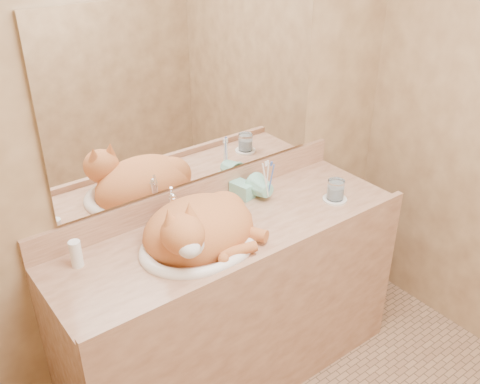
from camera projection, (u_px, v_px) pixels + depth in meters
wall_back at (193, 123)px, 2.29m from camera, size 2.40×0.02×2.50m
vanity_counter at (233, 305)px, 2.50m from camera, size 1.60×0.55×0.85m
mirror at (193, 92)px, 2.22m from camera, size 1.30×0.02×0.80m
sink_basin at (198, 230)px, 2.15m from camera, size 0.52×0.44×0.15m
faucet at (173, 209)px, 2.28m from camera, size 0.07×0.13×0.17m
cat at (198, 227)px, 2.15m from camera, size 0.51×0.43×0.26m
soap_dispenser at (251, 185)px, 2.47m from camera, size 0.09×0.09×0.16m
toothbrush_cup at (268, 192)px, 2.47m from camera, size 0.12×0.12×0.11m
toothbrushes at (269, 178)px, 2.44m from camera, size 0.04×0.04×0.21m
saucer at (335, 199)px, 2.51m from camera, size 0.11×0.11×0.01m
water_glass at (336, 190)px, 2.49m from camera, size 0.08×0.08×0.09m
lotion_bottle at (76, 254)px, 2.04m from camera, size 0.05×0.05×0.11m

